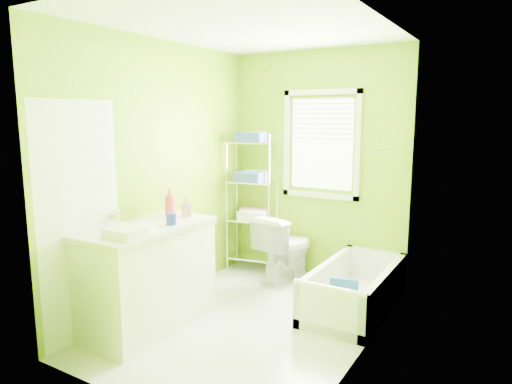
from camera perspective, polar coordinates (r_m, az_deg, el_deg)
The scene contains 9 objects.
ground at distance 4.39m, azimuth -0.49°, elevation -15.73°, with size 2.90×2.90×0.00m, color silver.
room_envelope at distance 3.98m, azimuth -0.52°, elevation 4.85°, with size 2.14×2.94×2.62m.
window at distance 5.22m, azimuth 8.16°, elevation 6.61°, with size 0.92×0.05×1.22m.
door at distance 4.01m, azimuth -21.05°, elevation -3.66°, with size 0.09×0.80×2.00m.
right_wall_decor at distance 3.56m, azimuth 13.68°, elevation 0.37°, with size 0.04×1.48×1.17m.
bathtub at distance 4.64m, azimuth 12.06°, elevation -12.51°, with size 0.66×1.40×0.45m.
toilet at distance 5.23m, azimuth 3.71°, elevation -6.95°, with size 0.44×0.77×0.78m, color white.
vanity at distance 4.22m, azimuth -13.40°, elevation -9.83°, with size 0.63×1.23×1.18m.
wire_shelf_unit at distance 5.49m, azimuth -0.28°, elevation 0.68°, with size 0.61×0.49×1.68m.
Camera 1 is at (2.06, -3.39, 1.87)m, focal length 32.00 mm.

